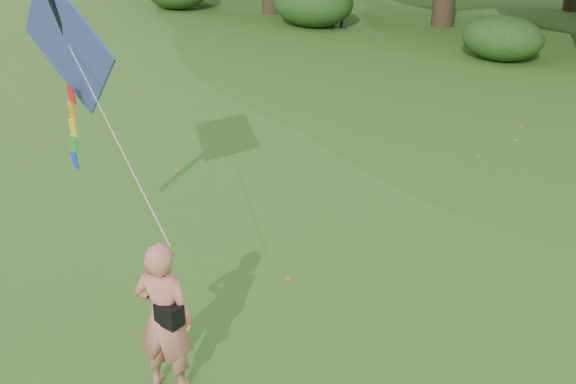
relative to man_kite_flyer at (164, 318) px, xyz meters
The scene contains 6 objects.
ground 1.47m from the man_kite_flyer, 43.54° to the left, with size 100.00×100.00×0.00m, color #265114.
man_kite_flyer is the anchor object (origin of this frame).
bystander_left 21.35m from the man_kite_flyer, 118.05° to the left, with size 0.79×0.61×1.62m, color #272C34.
crossbody_bag 0.18m from the man_kite_flyer, 14.61° to the right, with size 0.43×0.20×0.74m.
flying_kite 4.15m from the man_kite_flyer, 156.28° to the left, with size 4.42×1.80×3.01m.
fallen_leaves 5.55m from the man_kite_flyer, 91.43° to the left, with size 9.38×14.29×0.01m.
Camera 1 is at (4.57, -5.43, 5.73)m, focal length 45.00 mm.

